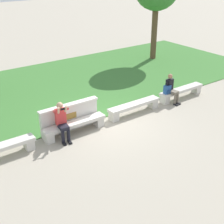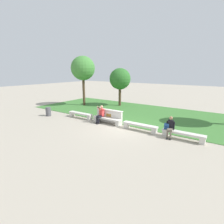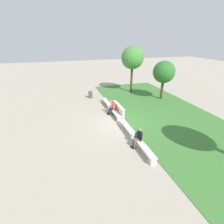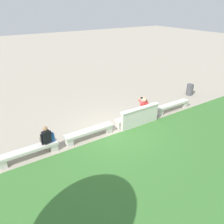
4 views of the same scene
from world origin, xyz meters
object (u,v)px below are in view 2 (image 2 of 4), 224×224
Objects in this scene: bench_main at (80,114)px; bench_near at (107,120)px; tree_right_background at (83,68)px; bench_far at (183,135)px; person_photographer at (101,113)px; trash_bin at (48,112)px; backpack at (167,126)px; person_distant at (170,126)px; tree_left_background at (120,79)px; bench_mid at (140,126)px.

bench_near is at bearing 0.00° from bench_main.
bench_far is at bearing -19.52° from tree_right_background.
person_photographer reaches higher than bench_near.
trash_bin is (0.73, -5.22, -3.69)m from tree_right_background.
person_photographer is 3.08× the size of backpack.
person_distant is 10.10m from tree_left_background.
bench_main and bench_far have the same top height.
bench_far is at bearing 5.67° from trash_bin.
backpack is at bearing -0.32° from bench_main.
bench_main is 1.79× the size of person_photographer.
person_distant is at bearing -6.94° from backpack.
bench_mid is 1.79× the size of person_photographer.
person_photographer is 7.85m from tree_right_background.
person_photographer is at bearing 11.42° from trash_bin.
trash_bin reaches higher than bench_far.
bench_far is (8.14, 0.00, 0.00)m from bench_main.
bench_far is (2.71, 0.00, 0.00)m from bench_mid.
bench_near is at bearing -33.53° from tree_right_background.
person_photographer is 5.19m from person_distant.
tree_left_background is (-5.55, 6.28, 2.63)m from bench_mid.
bench_main is at bearing 180.00° from bench_far.
person_photographer is 1.76× the size of trash_bin.
trash_bin is at bearing -174.33° from bench_far.
tree_right_background is (-5.73, 4.21, 3.33)m from person_photographer.
tree_right_background reaches higher than trash_bin.
tree_left_background is at bearing 91.19° from bench_main.
tree_left_background is (-7.52, 6.35, 2.27)m from person_distant.
tree_left_background reaches higher than bench_far.
bench_far is at bearing 0.00° from bench_mid.
bench_mid is 1.88× the size of person_distant.
backpack is 9.94m from tree_left_background.
tree_right_background reaches higher than person_photographer.
tree_right_background is at bearing 155.21° from bench_mid.
person_distant reaches higher than trash_bin.
bench_far is 12.93m from tree_right_background.
tree_left_background reaches higher than bench_main.
bench_mid is 1.00× the size of bench_far.
person_photographer is 0.32× the size of tree_left_background.
bench_mid is 3.25m from person_photographer.
bench_main is at bearing 21.22° from trash_bin.
bench_near is 1.88× the size of person_distant.
bench_main is 1.00× the size of bench_near.
bench_far is 5.95m from person_photographer.
bench_mid is at bearing -24.79° from tree_right_background.
bench_mid is 2.00m from person_distant.
person_photographer is 1.05× the size of person_distant.
trash_bin is at bearing -168.58° from person_photographer.
person_photographer reaches higher than bench_mid.
tree_right_background reaches higher than bench_main.
tree_left_background is at bearing 131.49° from bench_mid.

